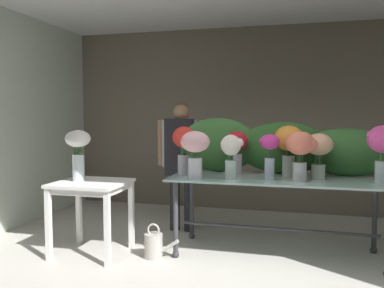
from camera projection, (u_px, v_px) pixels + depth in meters
name	position (u px, v px, depth m)	size (l,w,h in m)	color
ground_plane	(238.00, 244.00, 4.32)	(7.34, 7.34, 0.00)	beige
wall_back	(255.00, 120.00, 5.83)	(5.65, 0.12, 2.67)	#706656
wall_left	(13.00, 120.00, 4.93)	(0.12, 3.45, 2.67)	silver
display_table_glass	(277.00, 189.00, 3.94)	(2.12, 0.83, 0.79)	#A9CFC9
side_table_white	(91.00, 191.00, 3.98)	(0.70, 0.63, 0.74)	white
florist	(182.00, 153.00, 4.78)	(0.61, 0.24, 1.54)	#232328
foliage_backdrop	(283.00, 148.00, 4.19)	(2.31, 0.32, 0.59)	#387033
vase_magenta_ranunculus	(270.00, 151.00, 3.80)	(0.19, 0.19, 0.44)	silver
vase_scarlet_dahlias	(184.00, 145.00, 4.09)	(0.25, 0.24, 0.50)	silver
vase_coral_carnations	(301.00, 149.00, 3.70)	(0.29, 0.26, 0.47)	silver
vase_fuchsia_snapdragons	(383.00, 145.00, 3.58)	(0.30, 0.28, 0.53)	silver
vase_peach_anemones	(319.00, 149.00, 3.84)	(0.27, 0.27, 0.44)	silver
vase_blush_lilies	(195.00, 148.00, 3.84)	(0.28, 0.28, 0.47)	silver
vase_crimson_stock	(236.00, 147.00, 4.13)	(0.24, 0.24, 0.45)	silver
vase_ivory_peonies	(231.00, 152.00, 3.82)	(0.22, 0.19, 0.43)	silver
vase_sunset_freesia	(289.00, 143.00, 3.99)	(0.31, 0.29, 0.51)	silver
vase_white_roses_tall	(78.00, 149.00, 3.98)	(0.25, 0.25, 0.51)	silver
watering_can	(154.00, 245.00, 3.91)	(0.35, 0.18, 0.34)	#B7B2A8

